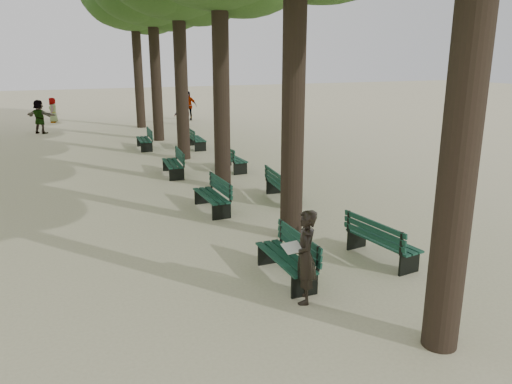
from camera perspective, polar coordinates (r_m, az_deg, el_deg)
name	(u,v)px	position (r m, az deg, el deg)	size (l,w,h in m)	color
ground	(290,304)	(8.96, 3.91, -12.63)	(120.00, 120.00, 0.00)	beige
bench_left_0	(286,266)	(9.74, 3.41, -8.42)	(0.58, 1.80, 0.92)	black
bench_left_1	(212,202)	(13.86, -5.08, -1.11)	(0.61, 1.81, 0.92)	black
bench_left_2	(173,168)	(18.15, -9.47, 2.72)	(0.71, 1.84, 0.92)	black
bench_left_3	(144,143)	(23.53, -12.64, 5.46)	(0.67, 1.83, 0.92)	black
bench_right_0	(382,248)	(10.89, 14.16, -6.23)	(0.79, 1.86, 0.92)	black
bench_right_1	(283,192)	(14.84, 3.06, 0.05)	(0.77, 1.85, 0.92)	black
bench_right_2	(233,163)	(18.75, -2.70, 3.33)	(0.62, 1.81, 0.92)	black
bench_right_3	(197,142)	(23.32, -6.81, 5.64)	(0.67, 1.83, 0.92)	black
man_with_map	(305,257)	(8.72, 5.65, -7.38)	(0.72, 0.75, 1.68)	black
pedestrian_e	(39,117)	(29.95, -23.51, 7.90)	(1.71, 0.37, 1.84)	#262628
pedestrian_d	(53,110)	(34.55, -22.19, 8.66)	(0.77, 0.31, 1.57)	#262628
pedestrian_c	(188,106)	(33.55, -7.75, 9.74)	(1.10, 0.38, 1.88)	#262628
pedestrian_b	(182,111)	(31.43, -8.44, 9.17)	(1.09, 0.34, 1.69)	#262628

